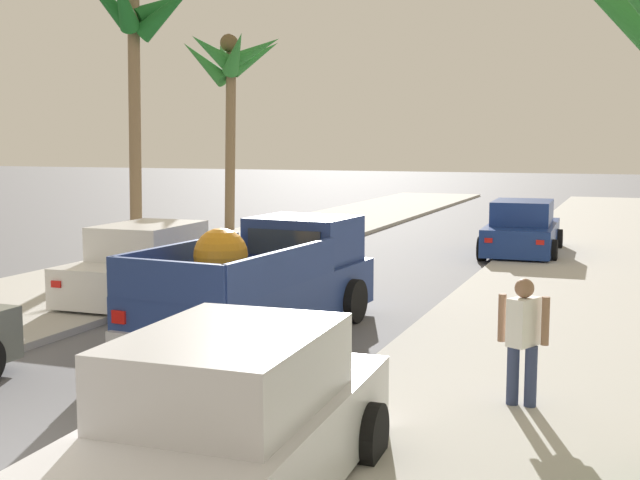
{
  "coord_description": "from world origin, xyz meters",
  "views": [
    {
      "loc": [
        5.87,
        -5.06,
        3.11
      ],
      "look_at": [
        0.12,
        9.64,
        1.2
      ],
      "focal_mm": 45.38,
      "sensor_mm": 36.0,
      "label": 1
    }
  ],
  "objects": [
    {
      "name": "sidewalk_left",
      "position": [
        -4.85,
        12.0,
        0.06
      ],
      "size": [
        4.64,
        60.0,
        0.12
      ],
      "primitive_type": "cube",
      "color": "#B2AFA8",
      "rests_on": "ground"
    },
    {
      "name": "sidewalk_right",
      "position": [
        4.85,
        12.0,
        0.06
      ],
      "size": [
        4.64,
        60.0,
        0.12
      ],
      "primitive_type": "cube",
      "color": "#B2AFA8",
      "rests_on": "ground"
    },
    {
      "name": "curb_left",
      "position": [
        -3.93,
        12.0,
        0.05
      ],
      "size": [
        0.16,
        60.0,
        0.1
      ],
      "primitive_type": "cube",
      "color": "silver",
      "rests_on": "ground"
    },
    {
      "name": "curb_right",
      "position": [
        3.93,
        12.0,
        0.05
      ],
      "size": [
        0.16,
        60.0,
        0.1
      ],
      "primitive_type": "cube",
      "color": "silver",
      "rests_on": "ground"
    },
    {
      "name": "pickup_truck",
      "position": [
        0.3,
        6.71,
        0.8
      ],
      "size": [
        2.48,
        5.33,
        1.83
      ],
      "color": "navy",
      "rests_on": "ground"
    },
    {
      "name": "car_right_near",
      "position": [
        -2.94,
        8.34,
        0.71
      ],
      "size": [
        2.11,
        4.3,
        1.54
      ],
      "color": "silver",
      "rests_on": "ground"
    },
    {
      "name": "car_left_mid",
      "position": [
        2.75,
        0.74,
        0.71
      ],
      "size": [
        2.15,
        4.31,
        1.54
      ],
      "color": "silver",
      "rests_on": "ground"
    },
    {
      "name": "car_right_mid",
      "position": [
        3.01,
        17.51,
        0.71
      ],
      "size": [
        2.14,
        4.31,
        1.54
      ],
      "color": "navy",
      "rests_on": "ground"
    },
    {
      "name": "palm_tree_left_fore",
      "position": [
        -7.13,
        14.29,
        6.35
      ],
      "size": [
        3.71,
        3.88,
        7.7
      ],
      "color": "#846B4C",
      "rests_on": "ground"
    },
    {
      "name": "palm_tree_left_mid",
      "position": [
        -7.17,
        19.91,
        5.62
      ],
      "size": [
        3.96,
        3.37,
        6.82
      ],
      "color": "#846B4C",
      "rests_on": "ground"
    },
    {
      "name": "pedestrian",
      "position": [
        4.75,
        4.11,
        0.91
      ],
      "size": [
        0.57,
        0.44,
        1.59
      ],
      "color": "navy",
      "rests_on": "ground"
    }
  ]
}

